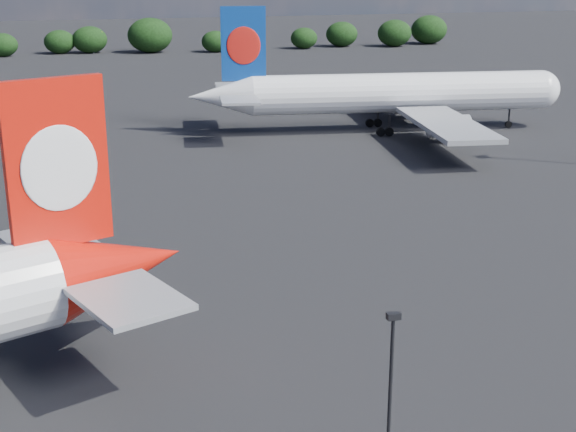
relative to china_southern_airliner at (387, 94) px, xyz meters
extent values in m
plane|color=black|center=(-46.60, -10.03, -5.24)|extent=(500.00, 500.00, 0.00)
cone|color=red|center=(-40.88, -56.61, 0.07)|extent=(9.84, 8.03, 5.31)
cube|color=red|center=(-43.85, -57.76, 6.87)|extent=(5.64, 2.61, 9.56)
ellipsoid|color=white|center=(-43.74, -58.06, 6.68)|extent=(4.23, 1.81, 4.88)
ellipsoid|color=white|center=(-43.97, -57.46, 6.68)|extent=(4.23, 1.81, 4.88)
cube|color=#9A9CA2|center=(-40.75, -62.82, 0.50)|extent=(6.76, 7.67, 0.32)
cube|color=#9A9CA2|center=(-44.98, -51.93, 0.50)|extent=(6.76, 7.67, 0.32)
cylinder|color=white|center=(1.82, -0.26, 0.17)|extent=(41.45, 11.06, 5.41)
sphere|color=white|center=(22.17, -3.11, 0.17)|extent=(6.10, 6.10, 5.41)
cone|color=white|center=(-22.81, 3.20, 0.17)|extent=(9.32, 6.55, 5.41)
cube|color=navy|center=(-19.59, 2.75, 7.09)|extent=(5.97, 1.36, 9.73)
ellipsoid|color=red|center=(-19.64, 2.42, 6.90)|extent=(4.53, 0.84, 4.97)
ellipsoid|color=red|center=(-19.55, 3.07, 6.90)|extent=(4.53, 0.84, 4.97)
cube|color=#9A9CA2|center=(-21.49, -3.00, 0.60)|extent=(5.72, 7.10, 0.32)
cube|color=#9A9CA2|center=(-19.84, 8.79, 0.60)|extent=(5.72, 7.10, 0.32)
cube|color=#9A9CA2|center=(2.02, -14.48, -1.56)|extent=(9.96, 22.39, 0.59)
cube|color=#9A9CA2|center=(5.92, 13.37, -1.56)|extent=(9.96, 22.39, 0.59)
cylinder|color=#9A9CA2|center=(4.91, -9.42, -2.97)|extent=(5.76, 3.64, 2.92)
cube|color=#9A9CA2|center=(4.91, -9.42, -2.21)|extent=(2.40, 0.65, 1.30)
cylinder|color=#9A9CA2|center=(7.31, 7.71, -2.97)|extent=(5.76, 3.64, 2.92)
cube|color=#9A9CA2|center=(7.31, 7.71, -2.21)|extent=(2.40, 0.65, 1.30)
cylinder|color=black|center=(-0.77, -3.17, -3.61)|extent=(0.34, 0.34, 2.70)
cylinder|color=black|center=(-0.77, -3.17, -4.64)|extent=(1.25, 0.65, 1.19)
cylinder|color=black|center=(-1.95, -3.00, -4.64)|extent=(1.25, 0.65, 1.19)
cylinder|color=black|center=(0.13, 3.26, -3.61)|extent=(0.34, 0.34, 2.70)
cylinder|color=black|center=(0.13, 3.26, -4.64)|extent=(1.25, 0.65, 1.19)
cylinder|color=black|center=(-1.05, 3.42, -4.64)|extent=(1.25, 0.65, 1.19)
cylinder|color=black|center=(17.89, -2.51, -3.67)|extent=(0.29, 0.29, 2.70)
cylinder|color=black|center=(17.89, -2.51, -4.75)|extent=(1.02, 0.51, 0.97)
cylinder|color=black|center=(-31.37, -76.13, -0.57)|extent=(0.16, 0.16, 9.33)
cube|color=black|center=(-31.37, -76.13, 4.24)|extent=(0.55, 0.30, 0.28)
cube|color=gold|center=(-34.60, 111.97, -1.24)|extent=(5.00, 0.30, 3.00)
cylinder|color=gray|center=(-34.60, 111.97, -3.99)|extent=(0.30, 0.30, 2.50)
ellipsoid|color=black|center=(-56.61, 110.98, -2.35)|extent=(7.50, 6.34, 5.77)
ellipsoid|color=black|center=(-42.84, 113.80, -2.23)|extent=(7.80, 6.60, 6.00)
ellipsoid|color=black|center=(-35.32, 113.26, -1.82)|extent=(8.88, 7.51, 6.83)
ellipsoid|color=black|center=(-20.21, 110.01, -0.80)|extent=(11.54, 9.77, 8.88)
ellipsoid|color=black|center=(-3.85, 106.42, -2.47)|extent=(7.19, 6.08, 5.53)
ellipsoid|color=black|center=(3.55, 109.30, -1.94)|extent=(8.58, 7.26, 6.60)
ellipsoid|color=black|center=(20.91, 108.54, -2.41)|extent=(7.34, 6.21, 5.64)
ellipsoid|color=black|center=(32.56, 110.91, -1.83)|extent=(8.87, 7.50, 6.82)
ellipsoid|color=black|center=(46.74, 107.22, -1.56)|extent=(9.55, 8.08, 7.35)
ellipsoid|color=black|center=(59.08, 111.32, -1.21)|extent=(10.48, 8.87, 8.06)
camera|label=1|loc=(-43.26, -102.87, 17.66)|focal=50.00mm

